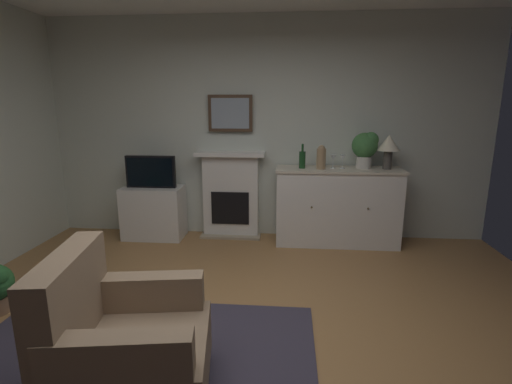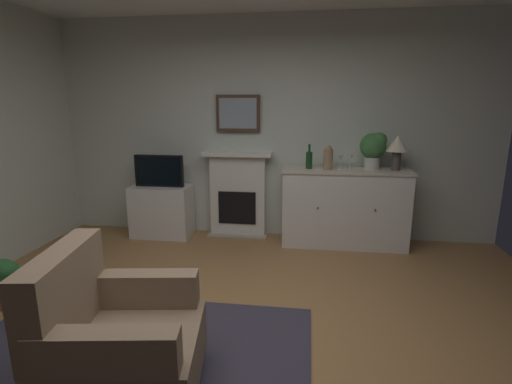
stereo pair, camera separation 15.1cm
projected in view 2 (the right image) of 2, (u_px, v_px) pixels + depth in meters
The scene contains 16 objects.
ground_plane at pixel (236, 358), 2.68m from camera, with size 5.56×5.12×0.10m, color #9E7042.
wall_rear at pixel (272, 130), 4.80m from camera, with size 5.56×0.06×2.74m, color silver.
area_rug at pixel (115, 379), 2.39m from camera, with size 2.43×1.99×0.02m, color #383342.
fireplace_unit at pixel (238, 194), 4.92m from camera, with size 0.87×0.30×1.10m.
framed_picture at pixel (238, 113), 4.73m from camera, with size 0.55×0.04×0.45m.
sideboard_cabinet at pixel (344, 207), 4.59m from camera, with size 1.49×0.49×0.94m.
table_lamp at pixel (397, 146), 4.34m from camera, with size 0.26×0.26×0.40m.
wine_bottle at pixel (309, 160), 4.49m from camera, with size 0.08×0.08×0.29m.
wine_glass_left at pixel (341, 159), 4.46m from camera, with size 0.07×0.07×0.16m.
wine_glass_center at pixel (350, 159), 4.46m from camera, with size 0.07×0.07×0.16m.
vase_decorative at pixel (328, 158), 4.43m from camera, with size 0.11×0.11×0.28m.
tv_cabinet at pixel (162, 211), 4.94m from camera, with size 0.75×0.42×0.66m.
tv_set at pixel (159, 171), 4.80m from camera, with size 0.62×0.07×0.40m.
potted_plant_fern at pixel (3, 279), 3.20m from camera, with size 0.30×0.30×0.43m.
potted_plant_small at pixel (374, 147), 4.42m from camera, with size 0.30×0.30×0.43m.
armchair at pixel (116, 339), 2.17m from camera, with size 0.92×0.88×0.92m.
Camera 2 is at (0.46, -2.30, 1.69)m, focal length 26.77 mm.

